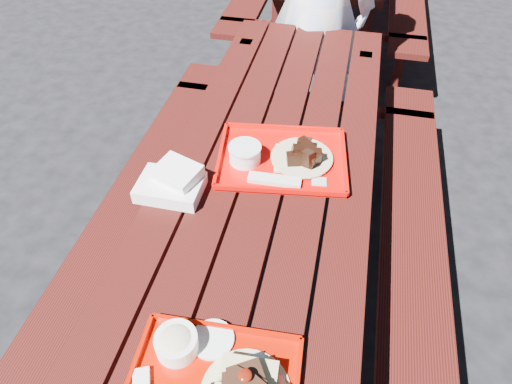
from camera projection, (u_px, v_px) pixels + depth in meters
The scene contains 5 objects.
ground at pixel (263, 294), 2.13m from camera, with size 60.00×60.00×0.00m, color black.
picnic_table_near at pixel (265, 213), 1.73m from camera, with size 1.41×2.40×0.75m.
near_tray at pixel (213, 376), 1.07m from camera, with size 0.42×0.35×0.13m.
far_tray at pixel (280, 158), 1.63m from camera, with size 0.50×0.42×0.08m.
white_cloth at pixel (172, 183), 1.52m from camera, with size 0.21×0.19×0.09m.
Camera 1 is at (0.22, -1.15, 1.84)m, focal length 32.00 mm.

